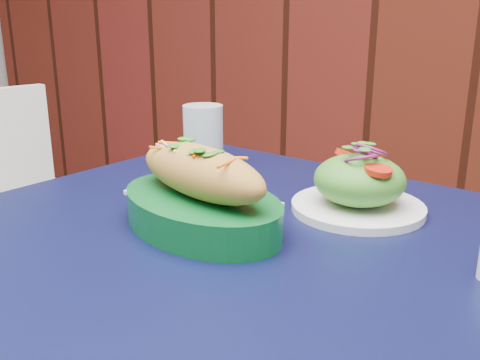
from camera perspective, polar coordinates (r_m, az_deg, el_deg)
The scene contains 5 objects.
cafe_table at distance 0.75m, azimuth -1.90°, elevation -11.98°, with size 0.87×0.87×0.75m.
chair_left at distance 1.39m, azimuth -23.96°, elevation -6.75°, with size 0.47×0.47×0.86m.
banh_mi_basket at distance 0.72m, azimuth -4.17°, elevation -1.48°, with size 0.30×0.24×0.12m.
salad_plate at distance 0.80m, azimuth 12.59°, elevation -0.61°, with size 0.20×0.20×0.10m.
water_glass at distance 1.01m, azimuth -3.94°, elevation 4.56°, with size 0.07×0.07×0.12m, color silver.
Camera 1 is at (0.76, 0.84, 1.03)m, focal length 40.00 mm.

